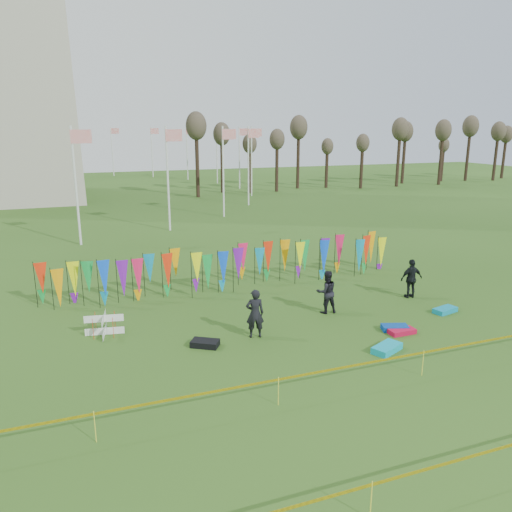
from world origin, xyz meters
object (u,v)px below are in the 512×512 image
object	(u,v)px
person_left	(255,313)
kite_bag_turquoise	(387,348)
kite_bag_black	(205,343)
box_kite	(104,325)
person_right	(411,279)
person_mid	(326,292)
kite_bag_blue	(395,328)
kite_bag_teal	(445,310)
kite_bag_red	(402,331)

from	to	relation	value
person_left	kite_bag_turquoise	xyz separation A→B (m)	(4.04, -2.89, -0.85)
person_left	kite_bag_black	size ratio (longest dim) A/B	1.92
box_kite	person_right	xyz separation A→B (m)	(14.02, -0.48, 0.52)
person_left	person_mid	world-z (taller)	person_left
person_right	kite_bag_blue	world-z (taller)	person_right
kite_bag_blue	kite_bag_teal	bearing A→B (deg)	15.68
kite_bag_black	person_right	bearing A→B (deg)	10.19
kite_bag_turquoise	kite_bag_red	size ratio (longest dim) A/B	1.15
kite_bag_turquoise	kite_bag_red	world-z (taller)	kite_bag_turquoise
person_mid	kite_bag_teal	world-z (taller)	person_mid
person_mid	kite_bag_red	bearing A→B (deg)	123.95
person_left	kite_bag_teal	bearing A→B (deg)	-171.55
person_right	kite_bag_blue	xyz separation A→B (m)	(-3.10, -3.12, -0.83)
kite_bag_turquoise	kite_bag_blue	size ratio (longest dim) A/B	1.19
box_kite	kite_bag_red	world-z (taller)	box_kite
person_left	kite_bag_teal	distance (m)	8.81
kite_bag_red	kite_bag_black	size ratio (longest dim) A/B	1.05
person_left	person_right	world-z (taller)	person_left
person_right	kite_bag_turquoise	distance (m)	6.54
person_mid	person_right	distance (m)	4.74
person_left	kite_bag_teal	size ratio (longest dim) A/B	1.74
person_mid	kite_bag_black	world-z (taller)	person_mid
kite_bag_blue	person_left	bearing A→B (deg)	165.94
kite_bag_teal	person_left	bearing A→B (deg)	177.06
person_right	kite_bag_turquoise	bearing A→B (deg)	50.49
kite_bag_blue	kite_bag_teal	size ratio (longest dim) A/B	0.93
kite_bag_black	kite_bag_red	bearing A→B (deg)	-11.85
kite_bag_black	kite_bag_teal	world-z (taller)	kite_bag_black
kite_bag_teal	kite_bag_turquoise	bearing A→B (deg)	-152.63
person_left	kite_bag_teal	world-z (taller)	person_left
person_mid	kite_bag_red	distance (m)	3.66
kite_bag_red	kite_bag_teal	bearing A→B (deg)	21.93
person_right	kite_bag_turquoise	world-z (taller)	person_right
kite_bag_red	kite_bag_teal	xyz separation A→B (m)	(3.22, 1.30, 0.01)
person_right	kite_bag_teal	size ratio (longest dim) A/B	1.69
kite_bag_blue	kite_bag_turquoise	bearing A→B (deg)	-133.34
person_mid	kite_bag_blue	xyz separation A→B (m)	(1.63, -2.76, -0.84)
box_kite	kite_bag_teal	distance (m)	14.46
box_kite	person_mid	size ratio (longest dim) A/B	0.45
box_kite	kite_bag_turquoise	xyz separation A→B (m)	(9.49, -5.12, -0.30)
person_left	kite_bag_blue	distance (m)	5.71
kite_bag_blue	kite_bag_black	xyz separation A→B (m)	(-7.51, 1.21, 0.01)
kite_bag_blue	kite_bag_red	world-z (taller)	kite_bag_blue
kite_bag_turquoise	kite_bag_red	distance (m)	1.89
box_kite	kite_bag_red	distance (m)	11.69
kite_bag_blue	person_right	bearing A→B (deg)	45.22
box_kite	kite_bag_red	xyz separation A→B (m)	(10.99, -3.98, -0.33)
box_kite	kite_bag_turquoise	bearing A→B (deg)	-28.38
kite_bag_turquoise	kite_bag_black	size ratio (longest dim) A/B	1.21
person_right	kite_bag_black	world-z (taller)	person_right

